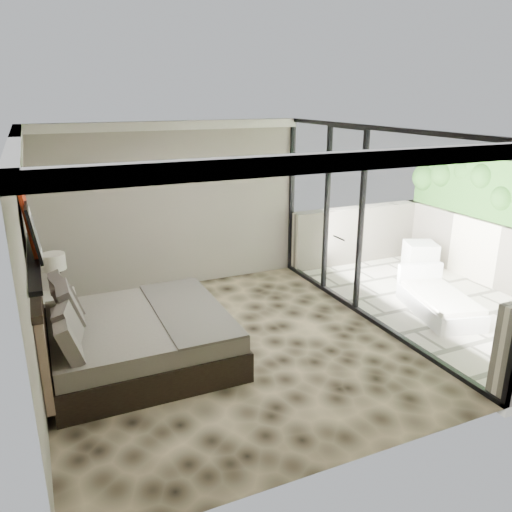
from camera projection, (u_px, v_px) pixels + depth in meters
name	position (u px, v px, depth m)	size (l,w,h in m)	color
floor	(227.00, 347.00, 6.63)	(5.00, 5.00, 0.00)	black
ceiling	(223.00, 132.00, 5.77)	(4.50, 5.00, 0.02)	silver
back_wall	(173.00, 207.00, 8.36)	(4.50, 0.02, 2.80)	gray
left_wall	(29.00, 271.00, 5.33)	(0.02, 5.00, 2.80)	gray
glass_wall	(373.00, 228.00, 7.07)	(0.08, 5.00, 2.80)	white
terrace_slab	(443.00, 305.00, 8.10)	(3.00, 5.00, 0.12)	beige
parapet_far	(508.00, 259.00, 8.44)	(0.30, 5.00, 1.10)	beige
picture_ledge	(33.00, 259.00, 5.41)	(0.12, 2.20, 0.05)	black
bed	(132.00, 336.00, 6.14)	(2.22, 2.15, 1.23)	black
nightstand	(58.00, 312.00, 7.07)	(0.52, 0.52, 0.52)	black
table_lamp	(54.00, 269.00, 6.91)	(0.33, 0.33, 0.60)	black
abstract_canvas	(26.00, 210.00, 5.54)	(0.04, 0.90, 0.90)	#A13B0D
framed_print	(34.00, 233.00, 5.20)	(0.03, 0.50, 0.60)	black
ottoman	(420.00, 256.00, 9.46)	(0.54, 0.54, 0.54)	white
lounger	(438.00, 302.00, 7.63)	(1.09, 1.62, 0.58)	silver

